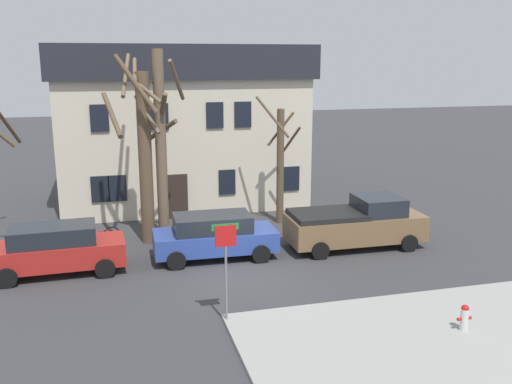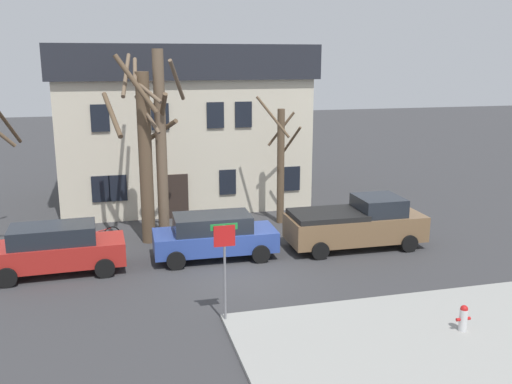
# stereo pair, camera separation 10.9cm
# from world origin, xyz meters

# --- Properties ---
(ground_plane) EXTENTS (120.00, 120.00, 0.00)m
(ground_plane) POSITION_xyz_m (0.00, 0.00, 0.00)
(ground_plane) COLOR #38383A
(sidewalk_slab) EXTENTS (11.14, 6.85, 0.12)m
(sidewalk_slab) POSITION_xyz_m (4.22, -6.51, 0.06)
(sidewalk_slab) COLOR #999993
(sidewalk_slab) RESTS_ON ground_plane
(building_main) EXTENTS (12.47, 8.63, 8.00)m
(building_main) POSITION_xyz_m (-0.55, 11.99, 4.06)
(building_main) COLOR beige
(building_main) RESTS_ON ground_plane
(tree_bare_mid) EXTENTS (2.89, 2.84, 7.54)m
(tree_bare_mid) POSITION_xyz_m (-2.86, 4.58, 3.73)
(tree_bare_mid) COLOR brown
(tree_bare_mid) RESTS_ON ground_plane
(tree_bare_far) EXTENTS (2.58, 2.70, 7.74)m
(tree_bare_far) POSITION_xyz_m (-2.28, 4.76, 4.23)
(tree_bare_far) COLOR brown
(tree_bare_far) RESTS_ON ground_plane
(tree_bare_end) EXTENTS (2.06, 2.06, 5.78)m
(tree_bare_end) POSITION_xyz_m (3.20, 5.94, 2.82)
(tree_bare_end) COLOR brown
(tree_bare_end) RESTS_ON ground_plane
(car_red_wagon) EXTENTS (4.65, 2.06, 1.75)m
(car_red_wagon) POSITION_xyz_m (-6.21, 1.84, 0.91)
(car_red_wagon) COLOR #AD231E
(car_red_wagon) RESTS_ON ground_plane
(car_blue_wagon) EXTENTS (4.63, 2.13, 1.69)m
(car_blue_wagon) POSITION_xyz_m (-0.59, 2.02, 0.88)
(car_blue_wagon) COLOR #2D4799
(car_blue_wagon) RESTS_ON ground_plane
(pickup_truck_brown) EXTENTS (5.43, 2.37, 2.02)m
(pickup_truck_brown) POSITION_xyz_m (5.12, 1.86, 0.98)
(pickup_truck_brown) COLOR brown
(pickup_truck_brown) RESTS_ON ground_plane
(fire_hydrant) EXTENTS (0.42, 0.22, 0.74)m
(fire_hydrant) POSITION_xyz_m (4.86, -5.72, 0.50)
(fire_hydrant) COLOR silver
(fire_hydrant) RESTS_ON sidewalk_slab
(street_sign_pole) EXTENTS (0.76, 0.07, 2.94)m
(street_sign_pole) POSITION_xyz_m (-1.27, -3.41, 2.05)
(street_sign_pole) COLOR slate
(street_sign_pole) RESTS_ON ground_plane
(bicycle_leaning) EXTENTS (1.71, 0.46, 1.03)m
(bicycle_leaning) POSITION_xyz_m (-4.83, 4.66, 0.37)
(bicycle_leaning) COLOR black
(bicycle_leaning) RESTS_ON ground_plane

